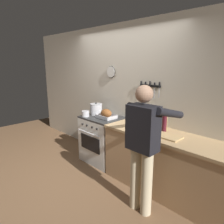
% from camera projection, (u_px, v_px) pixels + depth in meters
% --- Properties ---
extents(ground_plane, '(8.00, 8.00, 0.00)m').
position_uv_depth(ground_plane, '(66.00, 185.00, 3.31)').
color(ground_plane, brown).
extents(wall_back, '(6.00, 0.13, 2.60)m').
position_uv_depth(wall_back, '(124.00, 95.00, 3.92)').
color(wall_back, beige).
rests_on(wall_back, ground).
extents(counter_block, '(2.03, 0.65, 0.90)m').
position_uv_depth(counter_block, '(167.00, 164.00, 3.04)').
color(counter_block, tan).
rests_on(counter_block, ground).
extents(stove, '(0.76, 0.67, 0.90)m').
position_uv_depth(stove, '(103.00, 139.00, 4.02)').
color(stove, white).
rests_on(stove, ground).
extents(person_cook, '(0.51, 0.63, 1.66)m').
position_uv_depth(person_cook, '(143.00, 142.00, 2.54)').
color(person_cook, '#C6B793').
rests_on(person_cook, ground).
extents(roasting_pan, '(0.35, 0.26, 0.17)m').
position_uv_depth(roasting_pan, '(106.00, 114.00, 3.81)').
color(roasting_pan, '#B7B7BC').
rests_on(roasting_pan, stove).
extents(stock_pot, '(0.24, 0.24, 0.25)m').
position_uv_depth(stock_pot, '(96.00, 109.00, 4.07)').
color(stock_pot, '#B7B7BC').
rests_on(stock_pot, stove).
extents(saucepan, '(0.14, 0.14, 0.11)m').
position_uv_depth(saucepan, '(85.00, 114.00, 3.94)').
color(saucepan, '#B7B7BC').
rests_on(saucepan, stove).
extents(cutting_board, '(0.36, 0.24, 0.02)m').
position_uv_depth(cutting_board, '(168.00, 136.00, 2.86)').
color(cutting_board, tan).
rests_on(cutting_board, counter_block).
extents(bottle_wine_red, '(0.07, 0.07, 0.33)m').
position_uv_depth(bottle_wine_red, '(164.00, 123.00, 3.03)').
color(bottle_wine_red, '#47141E').
rests_on(bottle_wine_red, counter_block).
extents(bottle_dish_soap, '(0.07, 0.07, 0.24)m').
position_uv_depth(bottle_dish_soap, '(150.00, 120.00, 3.34)').
color(bottle_dish_soap, '#338CCC').
rests_on(bottle_dish_soap, counter_block).
extents(bottle_vinegar, '(0.06, 0.06, 0.27)m').
position_uv_depth(bottle_vinegar, '(165.00, 123.00, 3.12)').
color(bottle_vinegar, '#997F4C').
rests_on(bottle_vinegar, counter_block).
extents(bottle_cooking_oil, '(0.07, 0.07, 0.24)m').
position_uv_depth(bottle_cooking_oil, '(158.00, 124.00, 3.14)').
color(bottle_cooking_oil, gold).
rests_on(bottle_cooking_oil, counter_block).
extents(bottle_soy_sauce, '(0.06, 0.06, 0.20)m').
position_uv_depth(bottle_soy_sauce, '(154.00, 122.00, 3.26)').
color(bottle_soy_sauce, black).
rests_on(bottle_soy_sauce, counter_block).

